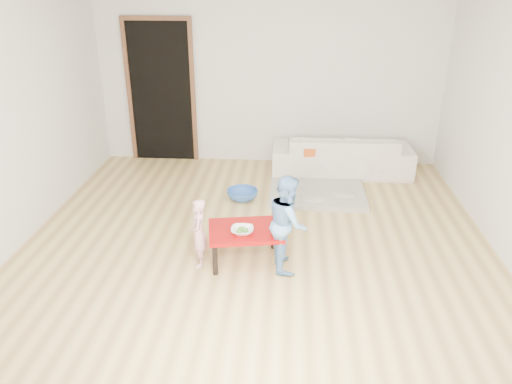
# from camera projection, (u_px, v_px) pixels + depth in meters

# --- Properties ---
(floor) EXTENTS (5.00, 5.00, 0.01)m
(floor) POSITION_uv_depth(u_px,v_px,m) (257.00, 239.00, 5.45)
(floor) COLOR #AB8749
(floor) RESTS_ON ground
(back_wall) EXTENTS (5.00, 0.02, 2.60)m
(back_wall) POSITION_uv_depth(u_px,v_px,m) (269.00, 75.00, 7.20)
(back_wall) COLOR silver
(back_wall) RESTS_ON floor
(left_wall) EXTENTS (0.02, 5.00, 2.60)m
(left_wall) POSITION_uv_depth(u_px,v_px,m) (13.00, 119.00, 5.08)
(left_wall) COLOR silver
(left_wall) RESTS_ON floor
(doorway) EXTENTS (1.02, 0.08, 2.11)m
(doorway) POSITION_uv_depth(u_px,v_px,m) (162.00, 93.00, 7.40)
(doorway) COLOR brown
(doorway) RESTS_ON back_wall
(sofa) EXTENTS (1.98, 0.81, 0.57)m
(sofa) POSITION_uv_depth(u_px,v_px,m) (341.00, 154.00, 7.13)
(sofa) COLOR white
(sofa) RESTS_ON floor
(cushion) EXTENTS (0.48, 0.45, 0.11)m
(cushion) POSITION_uv_depth(u_px,v_px,m) (315.00, 148.00, 6.91)
(cushion) COLOR orange
(cushion) RESTS_ON sofa
(red_table) EXTENTS (0.80, 0.65, 0.36)m
(red_table) POSITION_uv_depth(u_px,v_px,m) (246.00, 245.00, 4.97)
(red_table) COLOR #8F0807
(red_table) RESTS_ON floor
(bowl) EXTENTS (0.22, 0.22, 0.05)m
(bowl) POSITION_uv_depth(u_px,v_px,m) (242.00, 231.00, 4.81)
(bowl) COLOR white
(bowl) RESTS_ON red_table
(broccoli) EXTENTS (0.12, 0.12, 0.06)m
(broccoli) POSITION_uv_depth(u_px,v_px,m) (242.00, 230.00, 4.81)
(broccoli) COLOR #2D5919
(broccoli) RESTS_ON red_table
(child_pink) EXTENTS (0.20, 0.28, 0.70)m
(child_pink) POSITION_uv_depth(u_px,v_px,m) (198.00, 233.00, 4.84)
(child_pink) COLOR #D15F6E
(child_pink) RESTS_ON floor
(child_blue) EXTENTS (0.42, 0.51, 0.96)m
(child_blue) POSITION_uv_depth(u_px,v_px,m) (288.00, 223.00, 4.76)
(child_blue) COLOR #5E8BDA
(child_blue) RESTS_ON floor
(basin) EXTENTS (0.40, 0.40, 0.12)m
(basin) POSITION_uv_depth(u_px,v_px,m) (242.00, 195.00, 6.38)
(basin) COLOR #2F5EB1
(basin) RESTS_ON floor
(blanket) EXTENTS (1.23, 1.03, 0.06)m
(blanket) POSITION_uv_depth(u_px,v_px,m) (317.00, 192.00, 6.52)
(blanket) COLOR #B3AD9E
(blanket) RESTS_ON floor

